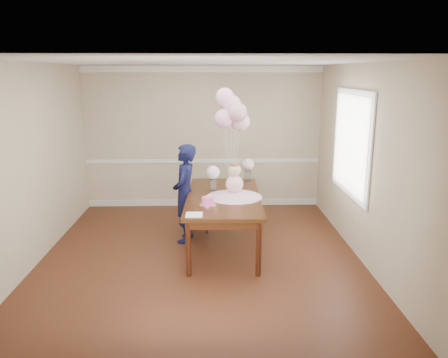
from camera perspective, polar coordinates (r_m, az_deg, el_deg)
floor at (r=6.35m, az=-3.05°, el=-10.09°), size 4.50×5.00×0.00m
ceiling at (r=5.82m, az=-3.40°, el=15.04°), size 4.50×5.00×0.02m
wall_back at (r=8.40m, az=-2.78°, el=5.40°), size 4.50×0.02×2.70m
wall_front at (r=3.53m, az=-4.27°, el=-6.42°), size 4.50×0.02×2.70m
wall_left at (r=6.41m, az=-23.77°, el=1.63°), size 0.02×5.00×2.70m
wall_right at (r=6.29m, az=17.74°, el=1.94°), size 0.02×5.00×2.70m
chair_rail_trim at (r=8.47m, az=-2.74°, el=2.38°), size 4.50×0.02×0.07m
crown_molding at (r=8.30m, az=-2.88°, el=14.16°), size 4.50×0.02×0.12m
baseboard_trim at (r=8.67m, az=-2.68°, el=-3.07°), size 4.50×0.02×0.12m
window_frame at (r=6.72m, az=16.30°, el=4.49°), size 0.02×1.66×1.56m
window_blinds at (r=6.71m, az=16.16°, el=4.49°), size 0.01×1.50×1.40m
dining_table_top at (r=6.44m, az=-0.07°, el=-2.41°), size 1.13×2.16×0.05m
table_apron at (r=6.46m, az=-0.07°, el=-3.09°), size 1.02×2.05×0.11m
table_leg_fl at (r=5.66m, az=-4.67°, el=-9.07°), size 0.08×0.08×0.75m
table_leg_fr at (r=5.66m, az=4.53°, el=-9.07°), size 0.08×0.08×0.75m
table_leg_bl at (r=7.51m, az=-3.50°, el=-3.26°), size 0.08×0.08×0.75m
table_leg_br at (r=7.51m, az=3.36°, el=-3.26°), size 0.08×0.08×0.75m
baby_skirt at (r=6.37m, az=1.37°, el=-1.85°), size 0.83×0.83×0.11m
baby_torso at (r=6.33m, az=1.38°, el=-0.64°), size 0.26×0.26×0.26m
baby_head at (r=6.29m, az=1.39°, el=1.15°), size 0.18×0.18×0.18m
baby_hair at (r=6.27m, az=1.39°, el=1.72°), size 0.13×0.13×0.13m
cake_platter at (r=5.97m, az=-2.12°, el=-3.40°), size 0.24×0.24×0.01m
birthday_cake at (r=5.96m, az=-2.13°, el=-2.87°), size 0.16×0.16×0.11m
cake_flower_a at (r=5.94m, az=-2.14°, el=-2.23°), size 0.03×0.03×0.03m
cake_flower_b at (r=5.96m, az=-1.82°, el=-2.18°), size 0.03×0.03×0.03m
rose_vase_near at (r=6.72m, az=-1.44°, el=-0.73°), size 0.11×0.11×0.17m
roses_near at (r=6.68m, az=-1.45°, el=0.86°), size 0.20×0.20×0.20m
rose_vase_far at (r=7.30m, az=3.11°, el=0.42°), size 0.11×0.11×0.17m
roses_far at (r=7.26m, az=3.13°, el=1.90°), size 0.20×0.20×0.20m
napkin at (r=5.58m, az=-3.93°, el=-4.68°), size 0.22×0.22×0.01m
balloon_weight at (r=7.00m, az=0.80°, el=-0.78°), size 0.04×0.04×0.02m
balloon_a at (r=6.81m, az=-0.07°, el=7.86°), size 0.30×0.30×0.30m
balloon_b at (r=6.75m, az=1.76°, el=8.72°), size 0.30×0.30×0.30m
balloon_c at (r=6.90m, az=1.01°, el=9.72°), size 0.30×0.30×0.30m
balloon_d at (r=6.91m, az=0.11°, el=10.61°), size 0.30×0.30×0.30m
balloon_e at (r=6.91m, az=2.16°, el=7.49°), size 0.30×0.30×0.30m
balloon_ribbon_a at (r=6.90m, az=0.37°, el=2.83°), size 0.10×0.01×0.89m
balloon_ribbon_b at (r=6.86m, az=1.27°, el=3.22°), size 0.11×0.06×1.00m
balloon_ribbon_c at (r=6.93m, az=0.90°, el=3.78°), size 0.03×0.10×1.11m
balloon_ribbon_d at (r=6.93m, az=0.46°, el=4.23°), size 0.09×0.11×1.21m
balloon_ribbon_e at (r=6.95m, az=1.47°, el=2.68°), size 0.15×0.07×0.83m
dining_chair_seat at (r=7.21m, az=-3.69°, el=-3.72°), size 0.46×0.46×0.05m
chair_leg_fl at (r=7.10m, az=-4.80°, el=-5.81°), size 0.04×0.04×0.39m
chair_leg_fr at (r=7.14m, az=-2.19°, el=-5.66°), size 0.04×0.04×0.39m
chair_leg_bl at (r=7.41m, az=-5.09°, el=-4.98°), size 0.04×0.04×0.39m
chair_leg_br at (r=7.45m, az=-2.59°, el=-4.84°), size 0.04×0.04×0.39m
chair_back_post_l at (r=6.96m, az=-5.03°, el=-2.13°), size 0.04×0.04×0.51m
chair_back_post_r at (r=7.27m, az=-5.31°, el=-1.44°), size 0.04×0.04×0.51m
chair_slat_low at (r=7.14m, az=-5.15°, el=-2.62°), size 0.09×0.36×0.05m
chair_slat_mid at (r=7.10m, az=-5.18°, el=-1.50°), size 0.09×0.36×0.05m
chair_slat_top at (r=7.07m, az=-5.20°, el=-0.37°), size 0.09×0.36×0.05m
woman at (r=6.71m, az=-5.13°, el=-1.91°), size 0.45×0.60×1.53m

